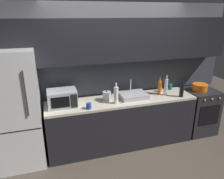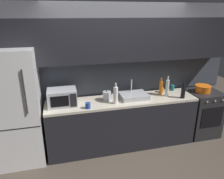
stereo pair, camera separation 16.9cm
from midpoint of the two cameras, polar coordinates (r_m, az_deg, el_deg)
ground_plane at (r=3.51m, az=8.58°, el=-22.08°), size 10.00×10.00×0.00m
back_wall at (r=3.83m, az=2.90°, el=7.99°), size 4.37×0.44×2.50m
counter_run at (r=3.94m, az=3.90°, el=-8.76°), size 2.63×0.60×0.90m
refrigerator at (r=3.62m, az=-22.48°, el=-4.59°), size 0.68×0.69×1.86m
oven_range at (r=4.68m, az=23.68°, el=-5.69°), size 0.60×0.62×0.90m
microwave at (r=3.55m, az=-11.79°, el=-2.06°), size 0.46×0.35×0.27m
sink_basin at (r=3.83m, az=7.02°, el=-1.64°), size 0.48×0.38×0.30m
kettle at (r=3.67m, az=-0.05°, el=-1.74°), size 0.18×0.14×0.18m
wine_bottle_white at (r=3.52m, az=2.35°, el=-1.51°), size 0.08×0.08×0.36m
wine_bottle_orange at (r=4.04m, az=14.04°, el=0.43°), size 0.06×0.06×0.32m
wine_bottle_dark at (r=3.99m, az=19.58°, el=-0.44°), size 0.08×0.08×0.31m
wine_bottle_clear at (r=3.98m, az=15.65°, el=0.41°), size 0.06×0.06×0.37m
mug_blue at (r=3.39m, az=-5.01°, el=-4.29°), size 0.08×0.08×0.10m
mug_amber at (r=4.19m, az=14.20°, el=-0.12°), size 0.08×0.08×0.09m
mug_teal at (r=4.35m, az=16.84°, el=0.43°), size 0.08×0.08×0.10m
cooking_pot at (r=4.46m, az=24.01°, el=0.21°), size 0.29×0.29×0.13m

